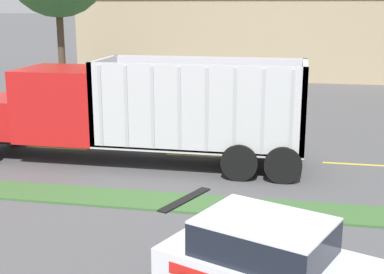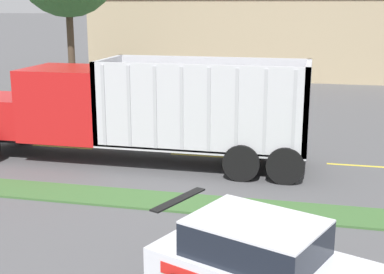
{
  "view_description": "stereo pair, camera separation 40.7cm",
  "coord_description": "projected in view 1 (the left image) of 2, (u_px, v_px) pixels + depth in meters",
  "views": [
    {
      "loc": [
        1.92,
        -3.42,
        5.17
      ],
      "look_at": [
        -0.69,
        9.75,
        1.83
      ],
      "focal_mm": 50.0,
      "sensor_mm": 36.0,
      "label": 1
    },
    {
      "loc": [
        2.32,
        -3.34,
        5.17
      ],
      "look_at": [
        -0.69,
        9.75,
        1.83
      ],
      "focal_mm": 50.0,
      "sensor_mm": 36.0,
      "label": 2
    }
  ],
  "objects": [
    {
      "name": "centre_line_4",
      "position": [
        200.0,
        156.0,
        18.76
      ],
      "size": [
        2.4,
        0.14,
        0.01
      ],
      "primitive_type": "cube",
      "color": "yellow",
      "rests_on": "ground_plane"
    },
    {
      "name": "store_building_backdrop",
      "position": [
        284.0,
        31.0,
        41.41
      ],
      "size": [
        29.3,
        12.1,
        6.35
      ],
      "color": "tan",
      "rests_on": "ground_plane"
    },
    {
      "name": "centre_line_3",
      "position": [
        57.0,
        148.0,
        19.77
      ],
      "size": [
        2.4,
        0.14,
        0.01
      ],
      "primitive_type": "cube",
      "color": "yellow",
      "rests_on": "ground_plane"
    },
    {
      "name": "centre_line_5",
      "position": [
        360.0,
        164.0,
        17.74
      ],
      "size": [
        2.4,
        0.14,
        0.01
      ],
      "primitive_type": "cube",
      "color": "yellow",
      "rests_on": "ground_plane"
    },
    {
      "name": "dump_truck_lead",
      "position": [
        96.0,
        113.0,
        17.92
      ],
      "size": [
        11.89,
        2.84,
        3.45
      ],
      "color": "black",
      "rests_on": "ground_plane"
    },
    {
      "name": "grass_verge",
      "position": [
        217.0,
        205.0,
        14.06
      ],
      "size": [
        120.0,
        1.34,
        0.06
      ],
      "primitive_type": "cube",
      "color": "#3D6633",
      "rests_on": "ground_plane"
    },
    {
      "name": "rally_car",
      "position": [
        272.0,
        262.0,
        9.28
      ],
      "size": [
        4.43,
        3.26,
        1.6
      ],
      "color": "silver",
      "rests_on": "ground_plane"
    }
  ]
}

